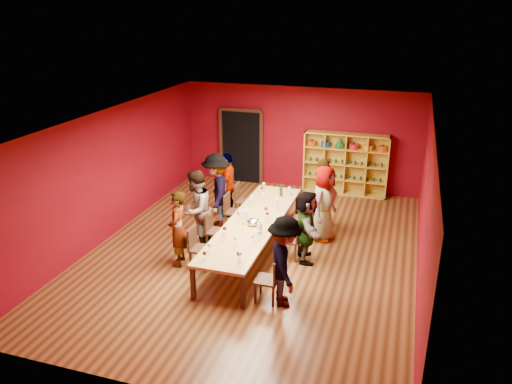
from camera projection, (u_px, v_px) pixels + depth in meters
The scene contains 48 objects.
room_shell at pixel (254, 189), 10.65m from camera, with size 7.10×9.10×3.04m.
tasting_table at pixel (254, 223), 10.94m from camera, with size 1.10×4.50×0.75m.
doorway at pixel (242, 146), 15.25m from camera, with size 1.40×0.17×2.30m.
shelving_unit at pixel (346, 161), 14.29m from camera, with size 2.40×0.40×1.80m.
chair_person_left_1 at pixel (197, 246), 10.37m from camera, with size 0.42×0.42×0.89m.
person_left_1 at pixel (178, 229), 10.37m from camera, with size 0.60×0.44×1.64m, color #46464B.
chair_person_left_2 at pixel (213, 228), 11.16m from camera, with size 0.42×0.42×0.89m.
person_left_2 at pixel (196, 210), 11.13m from camera, with size 0.88×0.48×1.81m, color #121433.
chair_person_left_3 at pixel (231, 209), 12.19m from camera, with size 0.42×0.42×0.89m.
person_left_3 at pixel (217, 191), 12.14m from camera, with size 1.21×0.50×1.87m, color #141638.
chair_person_left_4 at pixel (241, 199), 12.86m from camera, with size 0.42×0.42×0.89m.
person_left_4 at pixel (228, 185), 12.84m from camera, with size 0.98×0.45×1.68m, color #526DA8.
chair_person_right_0 at pixel (271, 277), 9.16m from camera, with size 0.42×0.42×0.89m.
person_right_0 at pixel (285, 262), 8.96m from camera, with size 1.12×0.46×1.73m, color #5277A9.
chair_person_right_2 at pixel (293, 237), 10.73m from camera, with size 0.42×0.42×0.89m.
person_right_2 at pixel (306, 226), 10.55m from camera, with size 1.48×0.43×1.59m, color #444549.
chair_person_right_3 at pixel (305, 217), 11.76m from camera, with size 0.42×0.42×0.89m.
person_right_3 at pixel (324, 203), 11.50m from camera, with size 0.88×0.48×1.80m, color #D18C8D.
chair_person_right_4 at pixel (311, 207), 12.36m from camera, with size 0.42×0.42×0.89m.
person_right_4 at pixel (325, 194), 12.13m from camera, with size 0.64×0.47×1.75m, color #121932.
wine_glass_0 at pixel (266, 209), 11.18m from camera, with size 0.08×0.08×0.20m.
wine_glass_1 at pixel (209, 245), 9.47m from camera, with size 0.09×0.09×0.22m.
wine_glass_2 at pixel (277, 201), 11.61m from camera, with size 0.09×0.09×0.22m.
wine_glass_3 at pixel (239, 254), 9.17m from camera, with size 0.08×0.08×0.20m.
wine_glass_4 at pixel (267, 217), 10.78m from camera, with size 0.07×0.07×0.18m.
wine_glass_5 at pixel (225, 229), 10.17m from camera, with size 0.09×0.09×0.21m.
wine_glass_6 at pixel (290, 189), 12.38m from camera, with size 0.08×0.08×0.20m.
wine_glass_7 at pixel (252, 197), 11.82m from camera, with size 0.09×0.09×0.21m.
wine_glass_8 at pixel (243, 223), 10.47m from camera, with size 0.08×0.08×0.19m.
wine_glass_9 at pixel (276, 205), 11.41m from camera, with size 0.08×0.08×0.21m.
wine_glass_10 at pixel (240, 213), 10.94m from camera, with size 0.08×0.08×0.21m.
wine_glass_11 at pixel (267, 214), 10.93m from camera, with size 0.08×0.08×0.19m.
wine_glass_12 at pixel (264, 184), 12.68m from camera, with size 0.08×0.08×0.21m.
wine_glass_13 at pixel (204, 254), 9.22m from camera, with size 0.07×0.07×0.18m.
wine_glass_14 at pixel (259, 233), 10.02m from camera, with size 0.08×0.08×0.20m.
wine_glass_15 at pixel (262, 188), 12.47m from camera, with size 0.07×0.07×0.18m.
wine_glass_16 at pixel (263, 195), 12.00m from camera, with size 0.08×0.08×0.21m.
wine_glass_17 at pixel (239, 214), 10.97m from camera, with size 0.07×0.07×0.18m.
wine_glass_18 at pixel (289, 189), 12.35m from camera, with size 0.09×0.09×0.22m.
wine_glass_19 at pixel (240, 254), 9.16m from camera, with size 0.09×0.09×0.21m.
wine_glass_20 at pixel (252, 236), 9.88m from camera, with size 0.08×0.08×0.19m.
wine_glass_21 at pixel (224, 233), 9.97m from camera, with size 0.09×0.09×0.22m.
wine_glass_22 at pixel (250, 200), 11.71m from camera, with size 0.07×0.07×0.18m.
wine_glass_23 at pixel (235, 238), 9.80m from camera, with size 0.08×0.08×0.19m.
spittoon_bowl at pixel (253, 222), 10.71m from camera, with size 0.29×0.29×0.16m, color silver.
carafe_a at pixel (246, 216), 10.88m from camera, with size 0.11×0.11×0.28m.
carafe_b at pixel (260, 228), 10.28m from camera, with size 0.14×0.14×0.28m.
wine_bottle at pixel (281, 191), 12.29m from camera, with size 0.10×0.10×0.32m.
Camera 1 is at (3.05, -9.51, 5.22)m, focal length 35.00 mm.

